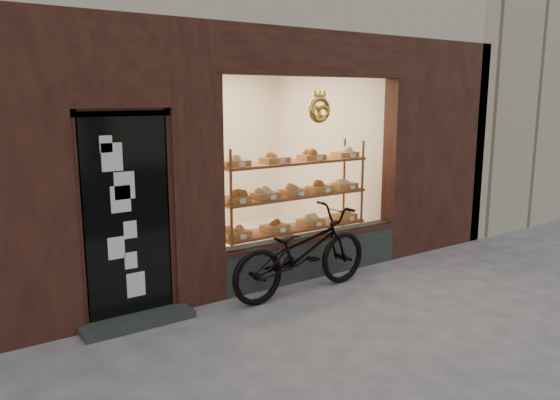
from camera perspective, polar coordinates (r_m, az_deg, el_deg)
ground at (r=5.52m, az=13.68°, el=-14.32°), size 90.00×90.00×0.00m
neighbor_right at (r=16.16m, az=22.99°, el=17.79°), size 12.00×7.00×9.00m
display_shelf at (r=7.35m, az=1.41°, el=-0.56°), size 2.20×0.45×1.70m
bicycle at (r=6.47m, az=2.29°, el=-5.41°), size 1.96×0.73×1.02m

